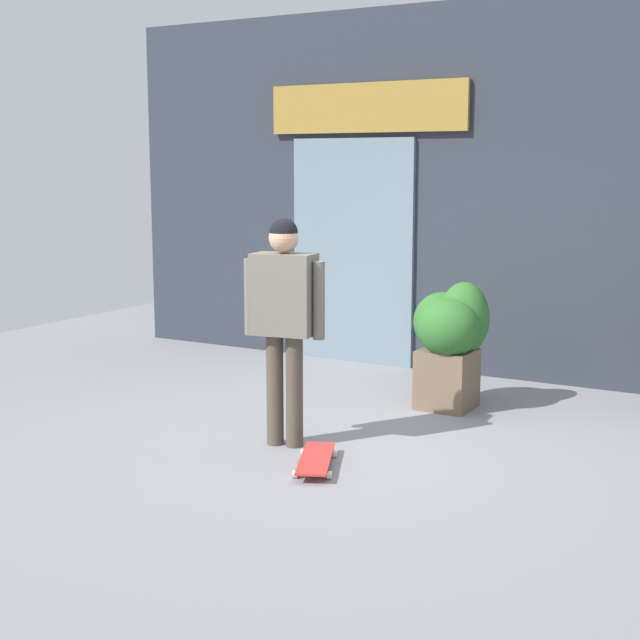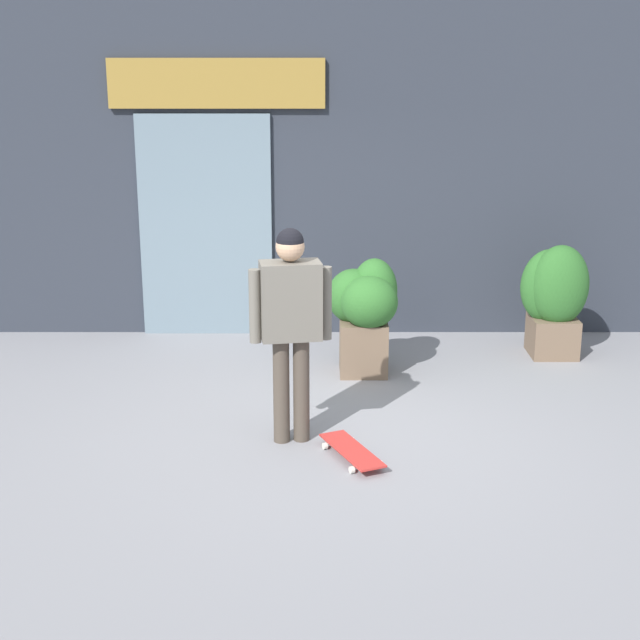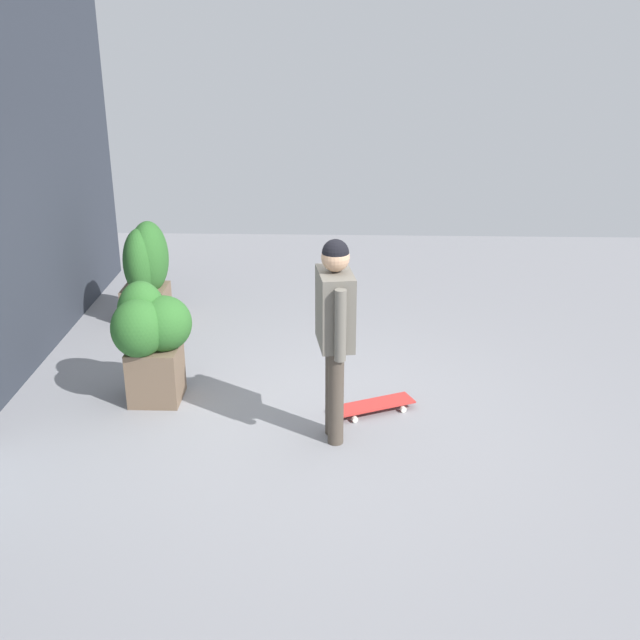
{
  "view_description": "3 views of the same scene",
  "coord_description": "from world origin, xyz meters",
  "views": [
    {
      "loc": [
        3.36,
        -6.13,
        2.13
      ],
      "look_at": [
        -0.08,
        -0.14,
        0.97
      ],
      "focal_mm": 52.67,
      "sensor_mm": 36.0,
      "label": 1
    },
    {
      "loc": [
        -0.09,
        -7.22,
        3.01
      ],
      "look_at": [
        -0.08,
        -0.14,
        0.97
      ],
      "focal_mm": 52.43,
      "sensor_mm": 36.0,
      "label": 2
    },
    {
      "loc": [
        -6.12,
        -0.34,
        3.39
      ],
      "look_at": [
        -0.08,
        -0.14,
        0.97
      ],
      "focal_mm": 44.22,
      "sensor_mm": 36.0,
      "label": 3
    }
  ],
  "objects": [
    {
      "name": "ground_plane",
      "position": [
        0.0,
        0.0,
        0.0
      ],
      "size": [
        12.0,
        12.0,
        0.0
      ],
      "primitive_type": "plane",
      "color": "gray"
    },
    {
      "name": "skateboarder",
      "position": [
        -0.32,
        -0.27,
        1.07
      ],
      "size": [
        0.64,
        0.33,
        1.73
      ],
      "rotation": [
        0.0,
        0.0,
        -1.41
      ],
      "color": "#4C4238",
      "rests_on": "ground_plane"
    },
    {
      "name": "skateboard",
      "position": [
        0.15,
        -0.62,
        0.06
      ],
      "size": [
        0.5,
        0.77,
        0.08
      ],
      "rotation": [
        0.0,
        0.0,
        -1.14
      ],
      "color": "red",
      "rests_on": "ground_plane"
    },
    {
      "name": "planter_box_left",
      "position": [
        0.34,
        1.4,
        0.65
      ],
      "size": [
        0.68,
        0.69,
        1.11
      ],
      "color": "brown",
      "rests_on": "ground_plane"
    },
    {
      "name": "planter_box_right",
      "position": [
        2.28,
        1.91,
        0.63
      ],
      "size": [
        0.67,
        0.53,
        1.16
      ],
      "color": "brown",
      "rests_on": "ground_plane"
    }
  ]
}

